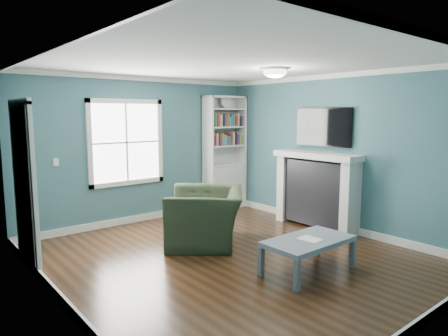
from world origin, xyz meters
TOP-DOWN VIEW (x-y plane):
  - floor at (0.00, 0.00)m, footprint 5.00×5.00m
  - room_walls at (0.00, 0.00)m, footprint 5.00×5.00m
  - trim at (0.00, 0.00)m, footprint 4.50×5.00m
  - window at (-0.30, 2.49)m, footprint 1.40×0.06m
  - bookshelf at (1.77, 2.30)m, footprint 0.90×0.35m
  - fireplace at (2.08, 0.20)m, footprint 0.44×1.58m
  - tv at (2.20, 0.20)m, footprint 0.06×1.10m
  - door at (-2.22, 1.40)m, footprint 0.12×0.98m
  - ceiling_fixture at (0.90, 0.10)m, footprint 0.38×0.38m
  - light_switch at (-1.50, 2.48)m, footprint 0.08×0.01m
  - recliner at (0.11, 0.74)m, footprint 1.43×1.47m
  - coffee_table at (0.43, -0.96)m, footprint 1.14×0.62m
  - paper_sheet at (0.43, -0.98)m, footprint 0.23×0.29m

SIDE VIEW (x-z plane):
  - floor at x=0.00m, z-range 0.00..0.00m
  - coffee_table at x=0.43m, z-range 0.15..0.57m
  - paper_sheet at x=0.43m, z-range 0.42..0.42m
  - recliner at x=0.11m, z-range 0.00..1.09m
  - fireplace at x=2.08m, z-range -0.01..1.29m
  - bookshelf at x=1.77m, z-range -0.23..2.08m
  - door at x=-2.22m, z-range -0.01..2.16m
  - light_switch at x=-1.50m, z-range 1.14..1.26m
  - trim at x=0.00m, z-range -0.06..2.54m
  - window at x=-0.30m, z-range 0.70..2.20m
  - room_walls at x=0.00m, z-range -0.92..4.08m
  - tv at x=2.20m, z-range 1.40..2.05m
  - ceiling_fixture at x=0.90m, z-range 2.47..2.63m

